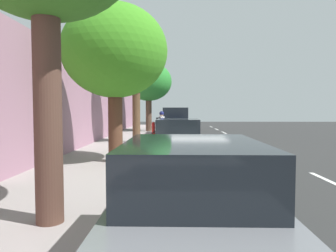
% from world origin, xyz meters
% --- Properties ---
extents(ground, '(64.97, 64.97, 0.00)m').
position_xyz_m(ground, '(0.00, 0.00, 0.00)').
color(ground, '#2D2D2D').
extents(sidewalk, '(3.13, 40.61, 0.16)m').
position_xyz_m(sidewalk, '(3.74, 0.00, 0.08)').
color(sidewalk, '#9D9491').
rests_on(sidewalk, ground).
extents(curb_edge, '(0.16, 40.61, 0.16)m').
position_xyz_m(curb_edge, '(2.10, 0.00, 0.08)').
color(curb_edge, gray).
rests_on(curb_edge, ground).
extents(lane_stripe_centre, '(0.14, 40.00, 0.01)m').
position_xyz_m(lane_stripe_centre, '(-2.91, -0.30, 0.00)').
color(lane_stripe_centre, white).
rests_on(lane_stripe_centre, ground).
extents(lane_stripe_bike_edge, '(0.12, 40.61, 0.01)m').
position_xyz_m(lane_stripe_bike_edge, '(0.63, 0.00, 0.00)').
color(lane_stripe_bike_edge, white).
rests_on(lane_stripe_bike_edge, ground).
extents(building_facade, '(0.50, 40.61, 4.19)m').
position_xyz_m(building_facade, '(5.55, 0.00, 2.09)').
color(building_facade, '#A27389').
rests_on(building_facade, ground).
extents(parked_suv_black_nearest, '(2.08, 4.75, 1.99)m').
position_xyz_m(parked_suv_black_nearest, '(1.15, -15.34, 1.03)').
color(parked_suv_black_nearest, black).
rests_on(parked_suv_black_nearest, ground).
extents(parked_suv_dark_blue_second, '(1.97, 4.70, 1.99)m').
position_xyz_m(parked_suv_dark_blue_second, '(1.02, -7.82, 1.03)').
color(parked_suv_dark_blue_second, navy).
rests_on(parked_suv_dark_blue_second, ground).
extents(parked_sedan_white_mid, '(1.92, 4.44, 1.52)m').
position_xyz_m(parked_sedan_white_mid, '(1.00, 2.39, 0.75)').
color(parked_sedan_white_mid, white).
rests_on(parked_sedan_white_mid, ground).
extents(parked_sedan_grey_far, '(1.87, 4.42, 1.52)m').
position_xyz_m(parked_sedan_grey_far, '(0.98, 10.58, 0.75)').
color(parked_sedan_grey_far, slate).
rests_on(parked_sedan_grey_far, ground).
extents(bicycle_at_curb, '(1.62, 0.71, 0.74)m').
position_xyz_m(bicycle_at_curb, '(1.63, -3.18, 0.36)').
color(bicycle_at_curb, black).
rests_on(bicycle_at_curb, ground).
extents(cyclist_with_backpack, '(0.49, 0.60, 1.77)m').
position_xyz_m(cyclist_with_backpack, '(1.85, -3.63, 1.09)').
color(cyclist_with_backpack, '#C6B284').
rests_on(cyclist_with_backpack, ground).
extents(street_tree_near_cyclist, '(3.62, 3.62, 5.40)m').
position_xyz_m(street_tree_near_cyclist, '(3.08, -10.43, 4.01)').
color(street_tree_near_cyclist, brown).
rests_on(street_tree_near_cyclist, sidewalk).
extents(street_tree_mid_block, '(2.48, 2.48, 5.35)m').
position_xyz_m(street_tree_mid_block, '(3.08, -1.99, 4.30)').
color(street_tree_mid_block, brown).
rests_on(street_tree_mid_block, sidewalk).
extents(street_tree_far_end, '(3.42, 3.42, 5.12)m').
position_xyz_m(street_tree_far_end, '(3.08, 3.96, 3.74)').
color(street_tree_far_end, '#543323').
rests_on(street_tree_far_end, sidewalk).
extents(pedestrian_on_phone, '(0.38, 0.56, 1.62)m').
position_xyz_m(pedestrian_on_phone, '(4.34, -12.45, 1.07)').
color(pedestrian_on_phone, black).
rests_on(pedestrian_on_phone, sidewalk).
extents(fire_hydrant, '(0.22, 0.22, 0.84)m').
position_xyz_m(fire_hydrant, '(2.53, -7.32, 0.59)').
color(fire_hydrant, red).
rests_on(fire_hydrant, sidewalk).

